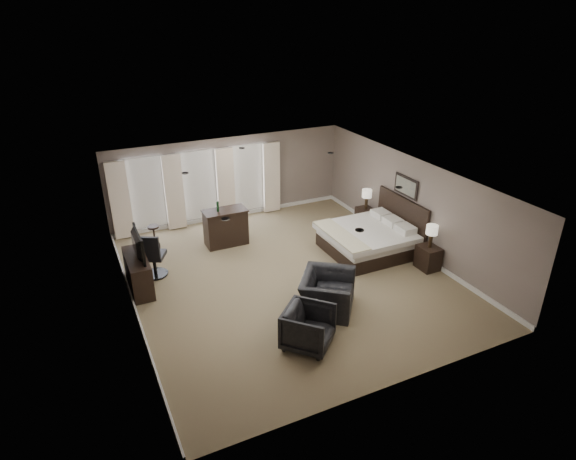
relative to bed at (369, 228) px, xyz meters
name	(u,v)px	position (x,y,z in m)	size (l,w,h in m)	color
room	(288,230)	(-2.58, -0.30, 0.59)	(7.60, 8.60, 2.64)	#7B6B4E
window_bay	(200,187)	(-3.58, 3.81, 0.49)	(5.25, 0.20, 2.30)	silver
bed	(369,228)	(0.00, 0.00, 0.00)	(2.24, 2.14, 1.43)	silver
nightstand_near	(428,258)	(0.89, -1.45, -0.40)	(0.46, 0.57, 0.62)	black
nightstand_far	(365,217)	(0.89, 1.45, -0.42)	(0.45, 0.55, 0.59)	black
lamp_near	(431,236)	(0.89, -1.45, 0.21)	(0.29, 0.29, 0.61)	beige
lamp_far	(367,199)	(0.89, 1.45, 0.19)	(0.30, 0.30, 0.61)	beige
wall_art	(406,186)	(1.12, 0.00, 1.04)	(0.04, 0.96, 0.56)	slate
dresser	(138,273)	(-6.03, 0.75, -0.29)	(0.47, 1.46, 0.85)	black
tv	(135,255)	(-6.03, 0.75, 0.21)	(1.13, 0.65, 0.15)	black
armchair_near	(327,287)	(-2.37, -1.92, -0.15)	(1.28, 0.83, 1.12)	black
armchair_far	(308,326)	(-3.36, -2.89, -0.24)	(0.91, 0.86, 0.94)	black
bar_counter	(226,227)	(-3.37, 2.13, -0.18)	(1.21, 0.63, 1.06)	black
bar_stool_left	(154,237)	(-5.26, 2.76, -0.38)	(0.32, 0.32, 0.67)	black
bar_stool_right	(223,220)	(-3.16, 3.03, -0.35)	(0.34, 0.34, 0.72)	black
desk_chair	(153,254)	(-5.56, 1.22, -0.11)	(0.61, 0.61, 1.20)	black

